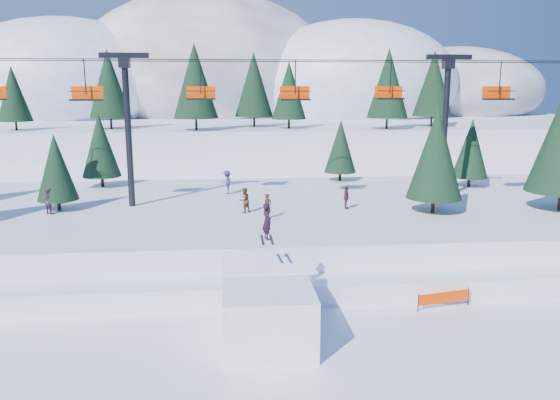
{
  "coord_description": "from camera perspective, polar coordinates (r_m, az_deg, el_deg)",
  "views": [
    {
      "loc": [
        -2.21,
        -19.66,
        10.5
      ],
      "look_at": [
        0.16,
        6.0,
        5.2
      ],
      "focal_mm": 35.0,
      "sensor_mm": 36.0,
      "label": 1
    }
  ],
  "objects": [
    {
      "name": "banner_far",
      "position": [
        30.16,
        20.7,
        -8.44
      ],
      "size": [
        2.76,
        0.81,
        0.9
      ],
      "color": "black",
      "rests_on": "ground"
    },
    {
      "name": "ground",
      "position": [
        22.39,
        1.05,
        -16.34
      ],
      "size": [
        160.0,
        160.0,
        0.0
      ],
      "primitive_type": "plane",
      "color": "white",
      "rests_on": "ground"
    },
    {
      "name": "conifer_stand",
      "position": [
        38.36,
        4.73,
        6.24
      ],
      "size": [
        63.1,
        17.48,
        9.87
      ],
      "color": "black",
      "rests_on": "mid_shelf"
    },
    {
      "name": "distant_skiers",
      "position": [
        39.02,
        -2.13,
        1.09
      ],
      "size": [
        27.55,
        9.28,
        1.86
      ],
      "color": "#461D1A",
      "rests_on": "mid_shelf"
    },
    {
      "name": "mid_shelf",
      "position": [
        38.84,
        -1.87,
        -2.16
      ],
      "size": [
        70.0,
        22.0,
        2.5
      ],
      "primitive_type": "cube",
      "color": "white",
      "rests_on": "ground"
    },
    {
      "name": "chairlift",
      "position": [
        37.87,
        -0.18,
        9.84
      ],
      "size": [
        46.0,
        3.21,
        10.28
      ],
      "color": "black",
      "rests_on": "mid_shelf"
    },
    {
      "name": "mountain_ridge",
      "position": [
        93.07,
        -7.18,
        11.0
      ],
      "size": [
        119.0,
        60.0,
        26.46
      ],
      "color": "white",
      "rests_on": "ground"
    },
    {
      "name": "berm",
      "position": [
        29.47,
        -0.67,
        -8.11
      ],
      "size": [
        70.0,
        6.0,
        1.1
      ],
      "primitive_type": "cube",
      "color": "white",
      "rests_on": "ground"
    },
    {
      "name": "banner_near",
      "position": [
        27.97,
        16.74,
        -9.75
      ],
      "size": [
        2.8,
        0.64,
        0.9
      ],
      "color": "black",
      "rests_on": "ground"
    },
    {
      "name": "jump_kicker",
      "position": [
        23.42,
        -1.34,
        -11.33
      ],
      "size": [
        3.71,
        5.06,
        5.61
      ],
      "color": "white",
      "rests_on": "ground"
    }
  ]
}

